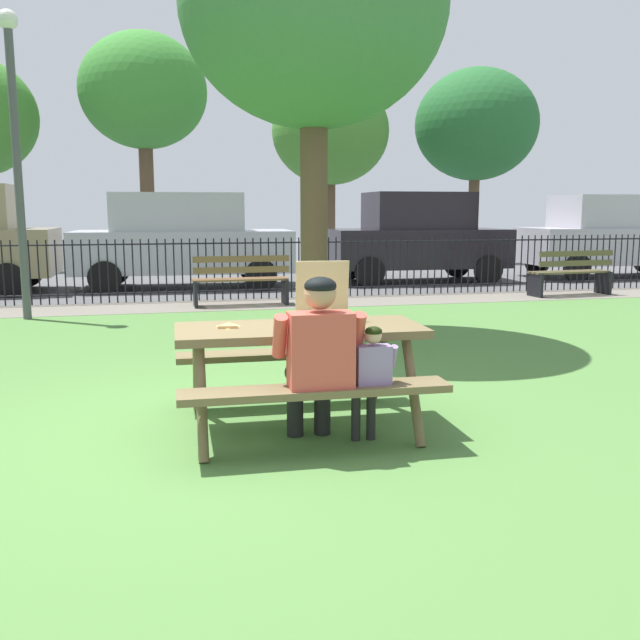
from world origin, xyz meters
The scene contains 19 objects.
ground centered at (0.00, 1.72, -0.01)m, with size 28.00×11.43×0.02m, color #4E7C3B.
cobblestone_walkway centered at (0.00, 6.73, 0.00)m, with size 28.00×1.40×0.01m, color slate.
street_asphalt centered at (0.00, 10.80, -0.01)m, with size 28.00×6.73×0.01m, color #515154.
picnic_table_foreground centered at (0.68, -0.10, 0.60)m, with size 1.83×1.52×0.79m.
pizza_box_open centered at (0.88, -0.04, 0.86)m, with size 0.44×0.48×0.46m.
pizza_slice_on_table centered at (0.16, 0.01, 0.78)m, with size 0.17×0.26×0.02m.
adult_at_table centered at (0.70, -0.60, 0.66)m, with size 0.61×0.60×1.19m.
child_at_table centered at (1.05, -0.64, 0.52)m, with size 0.34×0.33×0.85m.
iron_fence_streetside centered at (0.00, 7.43, 0.56)m, with size 22.99×0.03×1.10m.
park_bench_center centered at (1.01, 6.59, 0.42)m, with size 1.61×0.49×0.85m.
park_bench_right centered at (7.24, 6.59, 0.42)m, with size 1.63×0.58×0.85m.
lamp_post_walkway centered at (-2.26, 5.88, 2.64)m, with size 0.28×0.28×4.37m.
tree_near_table centered at (1.57, 3.46, 3.99)m, with size 3.20×3.20×5.46m.
parked_car_center centered at (0.16, 9.58, 1.01)m, with size 4.47×2.07×1.94m.
parked_car_right centered at (5.29, 9.57, 1.01)m, with size 3.94×1.91×1.98m.
parked_car_far_right centered at (10.28, 9.58, 1.01)m, with size 4.47×2.05×1.94m.
far_tree_center centered at (-0.60, 15.87, 4.87)m, with size 3.57×3.57×6.51m.
far_tree_midright centered at (4.84, 15.87, 3.92)m, with size 3.54×3.54×5.52m.
far_tree_right centered at (9.60, 15.87, 4.24)m, with size 3.87×3.87×5.99m.
Camera 1 is at (-0.30, -5.00, 1.62)m, focal length 38.81 mm.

